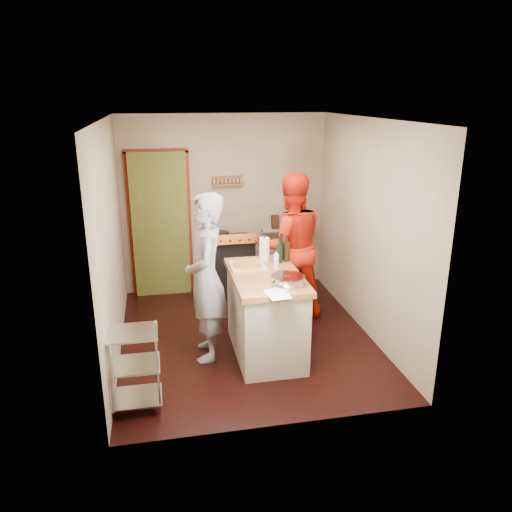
# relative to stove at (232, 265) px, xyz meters

# --- Properties ---
(floor) EXTENTS (3.50, 3.50, 0.00)m
(floor) POSITION_rel_stove_xyz_m (-0.05, -1.42, -0.45)
(floor) COLOR black
(floor) RESTS_ON ground
(back_wall) EXTENTS (3.00, 0.44, 2.60)m
(back_wall) POSITION_rel_stove_xyz_m (-0.69, 0.36, 0.68)
(back_wall) COLOR tan
(back_wall) RESTS_ON ground
(left_wall) EXTENTS (0.04, 3.50, 2.60)m
(left_wall) POSITION_rel_stove_xyz_m (-1.55, -1.42, 0.85)
(left_wall) COLOR tan
(left_wall) RESTS_ON ground
(right_wall) EXTENTS (0.04, 3.50, 2.60)m
(right_wall) POSITION_rel_stove_xyz_m (1.45, -1.42, 0.85)
(right_wall) COLOR tan
(right_wall) RESTS_ON ground
(ceiling) EXTENTS (3.00, 3.50, 0.02)m
(ceiling) POSITION_rel_stove_xyz_m (-0.05, -1.42, 2.16)
(ceiling) COLOR white
(ceiling) RESTS_ON back_wall
(stove) EXTENTS (0.60, 0.63, 1.00)m
(stove) POSITION_rel_stove_xyz_m (0.00, 0.00, 0.00)
(stove) COLOR black
(stove) RESTS_ON ground
(wire_shelving) EXTENTS (0.48, 0.40, 0.80)m
(wire_shelving) POSITION_rel_stove_xyz_m (-1.33, -2.62, -0.01)
(wire_shelving) COLOR silver
(wire_shelving) RESTS_ON ground
(island) EXTENTS (0.76, 1.40, 1.28)m
(island) POSITION_rel_stove_xyz_m (0.11, -1.84, 0.06)
(island) COLOR beige
(island) RESTS_ON ground
(person_stripe) EXTENTS (0.50, 0.72, 1.88)m
(person_stripe) POSITION_rel_stove_xyz_m (-0.55, -1.76, 0.49)
(person_stripe) COLOR silver
(person_stripe) RESTS_ON ground
(person_red) EXTENTS (0.94, 0.74, 1.92)m
(person_red) POSITION_rel_stove_xyz_m (0.65, -0.85, 0.51)
(person_red) COLOR red
(person_red) RESTS_ON ground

